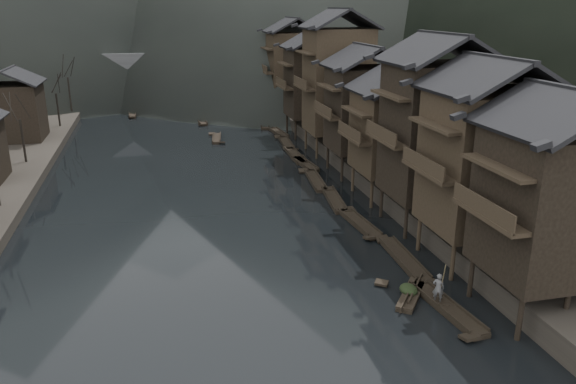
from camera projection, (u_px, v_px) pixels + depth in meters
name	position (u px, v px, depth m)	size (l,w,h in m)	color
water	(225.00, 280.00, 36.21)	(300.00, 300.00, 0.00)	black
right_bank	(432.00, 122.00, 80.54)	(40.00, 200.00, 1.80)	#2D2823
stilt_houses	(369.00, 89.00, 55.63)	(9.00, 67.60, 16.77)	black
bare_trees	(22.00, 113.00, 57.81)	(3.89, 72.12, 7.77)	black
moored_sampans	(298.00, 159.00, 64.02)	(2.96, 74.10, 0.47)	black
midriver_boats	(185.00, 117.00, 87.86)	(12.72, 40.16, 0.45)	black
stone_bridge	(173.00, 74.00, 101.01)	(40.00, 6.00, 9.00)	#4C4C4F
hero_sampan	(412.00, 293.00, 34.11)	(3.50, 4.25, 0.43)	black
cargo_heap	(409.00, 284.00, 34.06)	(1.04, 1.36, 0.62)	black
boatman	(439.00, 284.00, 32.75)	(0.67, 0.44, 1.85)	#5A5B5D
bamboo_pole	(446.00, 240.00, 31.90)	(0.06, 0.06, 4.43)	#8C7A51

